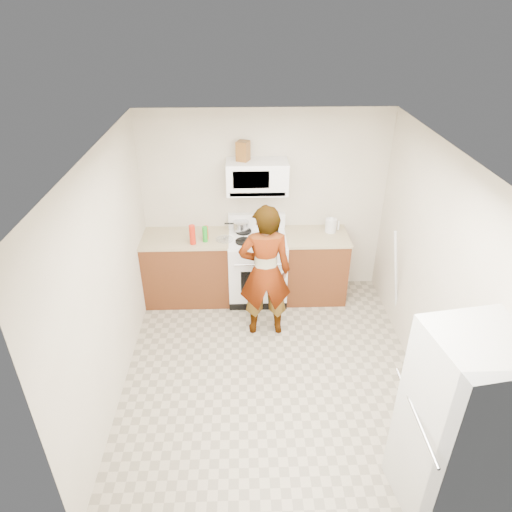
{
  "coord_description": "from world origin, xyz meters",
  "views": [
    {
      "loc": [
        -0.28,
        -3.78,
        3.66
      ],
      "look_at": [
        -0.15,
        0.55,
        1.17
      ],
      "focal_mm": 32.0,
      "sensor_mm": 36.0,
      "label": 1
    }
  ],
  "objects_px": {
    "gas_range": "(257,266)",
    "microwave": "(257,177)",
    "person": "(265,272)",
    "fridge": "(460,428)",
    "saucepan": "(241,226)",
    "kettle": "(331,225)"
  },
  "relations": [
    {
      "from": "gas_range",
      "to": "microwave",
      "type": "bearing_deg",
      "value": 90.0
    },
    {
      "from": "gas_range",
      "to": "microwave",
      "type": "xyz_separation_m",
      "value": [
        0.0,
        0.13,
        1.21
      ]
    },
    {
      "from": "person",
      "to": "fridge",
      "type": "bearing_deg",
      "value": 119.06
    },
    {
      "from": "gas_range",
      "to": "saucepan",
      "type": "bearing_deg",
      "value": 142.25
    },
    {
      "from": "microwave",
      "to": "saucepan",
      "type": "relative_size",
      "value": 3.78
    },
    {
      "from": "fridge",
      "to": "kettle",
      "type": "relative_size",
      "value": 9.51
    },
    {
      "from": "kettle",
      "to": "microwave",
      "type": "bearing_deg",
      "value": -167.39
    },
    {
      "from": "gas_range",
      "to": "saucepan",
      "type": "xyz_separation_m",
      "value": [
        -0.21,
        0.16,
        0.52
      ]
    },
    {
      "from": "gas_range",
      "to": "kettle",
      "type": "bearing_deg",
      "value": 6.2
    },
    {
      "from": "person",
      "to": "saucepan",
      "type": "distance_m",
      "value": 0.96
    },
    {
      "from": "gas_range",
      "to": "person",
      "type": "relative_size",
      "value": 0.67
    },
    {
      "from": "fridge",
      "to": "kettle",
      "type": "xyz_separation_m",
      "value": [
        -0.44,
        3.11,
        0.17
      ]
    },
    {
      "from": "person",
      "to": "kettle",
      "type": "xyz_separation_m",
      "value": [
        0.91,
        0.85,
        0.18
      ]
    },
    {
      "from": "gas_range",
      "to": "fridge",
      "type": "bearing_deg",
      "value": -64.72
    },
    {
      "from": "microwave",
      "to": "fridge",
      "type": "bearing_deg",
      "value": -65.63
    },
    {
      "from": "person",
      "to": "kettle",
      "type": "bearing_deg",
      "value": -138.76
    },
    {
      "from": "kettle",
      "to": "saucepan",
      "type": "xyz_separation_m",
      "value": [
        -1.18,
        0.06,
        -0.02
      ]
    },
    {
      "from": "person",
      "to": "saucepan",
      "type": "height_order",
      "value": "person"
    },
    {
      "from": "fridge",
      "to": "gas_range",
      "type": "bearing_deg",
      "value": 106.18
    },
    {
      "from": "saucepan",
      "to": "kettle",
      "type": "bearing_deg",
      "value": -2.78
    },
    {
      "from": "microwave",
      "to": "person",
      "type": "bearing_deg",
      "value": -85.89
    },
    {
      "from": "kettle",
      "to": "person",
      "type": "bearing_deg",
      "value": -122.9
    }
  ]
}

